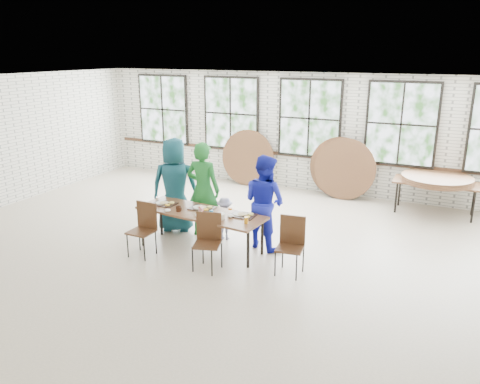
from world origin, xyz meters
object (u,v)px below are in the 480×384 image
object	(u,v)px
chair_near_left	(144,224)
storage_table	(436,184)
chair_near_right	(208,236)
dining_table	(200,214)

from	to	relation	value
chair_near_left	storage_table	bearing A→B (deg)	46.14
chair_near_left	storage_table	distance (m)	6.39
chair_near_right	dining_table	bearing A→B (deg)	112.30
chair_near_left	chair_near_right	bearing A→B (deg)	1.14
dining_table	storage_table	bearing A→B (deg)	52.45
dining_table	storage_table	world-z (taller)	same
chair_near_right	storage_table	bearing A→B (deg)	37.31
dining_table	chair_near_left	xyz separation A→B (m)	(-0.82, -0.58, -0.13)
storage_table	chair_near_right	bearing A→B (deg)	-126.21
storage_table	chair_near_left	bearing A→B (deg)	-135.67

